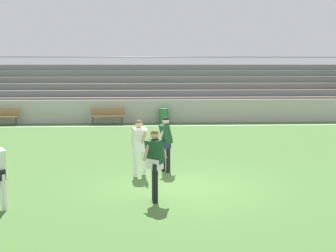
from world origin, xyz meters
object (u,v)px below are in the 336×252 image
(player_white_dropping_back, at_px, (139,143))
(player_dark_wide_right, at_px, (155,159))
(player_dark_overlapping, at_px, (166,139))
(soccer_ball, at_px, (155,170))
(bench_far_left, at_px, (107,114))
(trash_bin, at_px, (164,116))
(bleacher_stand, at_px, (158,89))
(bench_near_wall_gap, at_px, (1,115))

(player_white_dropping_back, xyz_separation_m, player_dark_wide_right, (0.40, -2.44, 0.05))
(player_dark_overlapping, xyz_separation_m, player_dark_wide_right, (-0.39, -2.90, 0.04))
(player_dark_wide_right, xyz_separation_m, soccer_ball, (0.06, 2.65, -0.92))
(player_dark_wide_right, bearing_deg, bench_far_left, 99.31)
(bench_far_left, relative_size, soccer_ball, 8.18)
(trash_bin, distance_m, player_white_dropping_back, 11.30)
(bleacher_stand, distance_m, bench_far_left, 5.07)
(bench_far_left, bearing_deg, player_dark_overlapping, -76.24)
(bench_near_wall_gap, bearing_deg, bleacher_stand, 26.09)
(bleacher_stand, xyz_separation_m, player_dark_overlapping, (-0.17, -14.78, -0.64))
(trash_bin, bearing_deg, player_dark_wide_right, -93.27)
(bleacher_stand, relative_size, player_white_dropping_back, 16.57)
(bleacher_stand, distance_m, trash_bin, 4.20)
(bench_far_left, xyz_separation_m, bench_near_wall_gap, (-5.57, 0.00, 0.00))
(trash_bin, xyz_separation_m, soccer_ball, (-0.73, -11.02, -0.31))
(bench_near_wall_gap, relative_size, player_dark_wide_right, 1.05)
(trash_bin, bearing_deg, bench_near_wall_gap, -179.43)
(bench_near_wall_gap, distance_m, trash_bin, 8.58)
(bleacher_stand, relative_size, trash_bin, 32.67)
(bench_near_wall_gap, relative_size, soccer_ball, 8.18)
(bleacher_stand, distance_m, player_white_dropping_back, 15.28)
(player_dark_overlapping, height_order, player_white_dropping_back, player_dark_overlapping)
(bench_far_left, height_order, player_white_dropping_back, player_white_dropping_back)
(bench_far_left, relative_size, player_dark_wide_right, 1.05)
(player_white_dropping_back, bearing_deg, player_dark_overlapping, 30.19)
(bench_far_left, xyz_separation_m, player_dark_wide_right, (2.23, -13.58, 0.48))
(bleacher_stand, xyz_separation_m, soccer_ball, (-0.51, -15.03, -1.52))
(player_dark_overlapping, bearing_deg, trash_bin, 87.93)
(bleacher_stand, height_order, player_dark_overlapping, bleacher_stand)
(bench_far_left, height_order, player_dark_wide_right, player_dark_wide_right)
(bleacher_stand, relative_size, player_dark_overlapping, 16.34)
(bleacher_stand, xyz_separation_m, bench_far_left, (-2.79, -4.09, -1.08))
(player_white_dropping_back, height_order, soccer_ball, player_white_dropping_back)
(bench_near_wall_gap, distance_m, player_dark_overlapping, 13.47)
(bleacher_stand, relative_size, bench_near_wall_gap, 15.09)
(soccer_ball, bearing_deg, bleacher_stand, 88.07)
(bleacher_stand, distance_m, bench_near_wall_gap, 9.37)
(player_white_dropping_back, xyz_separation_m, soccer_ball, (0.45, 0.21, -0.86))
(bench_far_left, bearing_deg, trash_bin, 1.61)
(bench_near_wall_gap, bearing_deg, player_dark_overlapping, -52.53)
(bench_near_wall_gap, bearing_deg, trash_bin, 0.57)
(player_white_dropping_back, bearing_deg, soccer_ball, 24.44)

